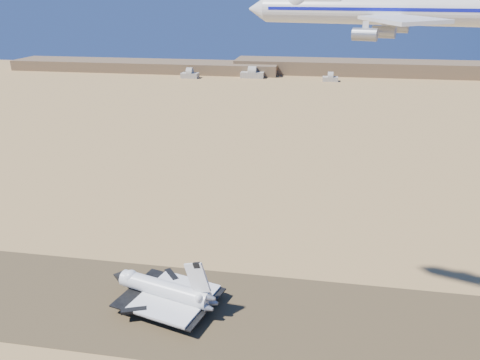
% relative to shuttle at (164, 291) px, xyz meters
% --- Properties ---
extents(ground, '(1200.00, 1200.00, 0.00)m').
position_rel_shuttle_xyz_m(ground, '(20.55, -1.85, -5.44)').
color(ground, '#B0894E').
rests_on(ground, ground).
extents(runway, '(600.00, 50.00, 0.06)m').
position_rel_shuttle_xyz_m(runway, '(20.55, -1.85, -5.41)').
color(runway, brown).
rests_on(runway, ground).
extents(ridgeline, '(960.00, 90.00, 18.00)m').
position_rel_shuttle_xyz_m(ridgeline, '(85.86, 525.45, 2.19)').
color(ridgeline, olive).
rests_on(ridgeline, ground).
extents(hangars, '(200.50, 29.50, 30.00)m').
position_rel_shuttle_xyz_m(hangars, '(-43.45, 476.58, -0.61)').
color(hangars, '#AAA396').
rests_on(hangars, ground).
extents(shuttle, '(41.33, 31.95, 20.23)m').
position_rel_shuttle_xyz_m(shuttle, '(0.00, 0.00, 0.00)').
color(shuttle, white).
rests_on(shuttle, runway).
extents(carrier_747, '(83.92, 62.46, 21.04)m').
position_rel_shuttle_xyz_m(carrier_747, '(64.30, -3.59, 90.18)').
color(carrier_747, silver).
extents(crew_a, '(0.53, 0.67, 1.59)m').
position_rel_shuttle_xyz_m(crew_a, '(4.42, -10.36, -4.58)').
color(crew_a, '#DB420C').
rests_on(crew_a, runway).
extents(crew_b, '(0.86, 1.04, 1.86)m').
position_rel_shuttle_xyz_m(crew_b, '(7.43, -7.43, -4.45)').
color(crew_b, '#DB420C').
rests_on(crew_b, runway).
extents(crew_c, '(1.13, 0.93, 1.72)m').
position_rel_shuttle_xyz_m(crew_c, '(6.25, -7.07, -4.52)').
color(crew_c, '#DB420C').
rests_on(crew_c, runway).
extents(chase_jet_e, '(13.77, 7.89, 3.48)m').
position_rel_shuttle_xyz_m(chase_jet_e, '(86.26, 43.38, 92.25)').
color(chase_jet_e, silver).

